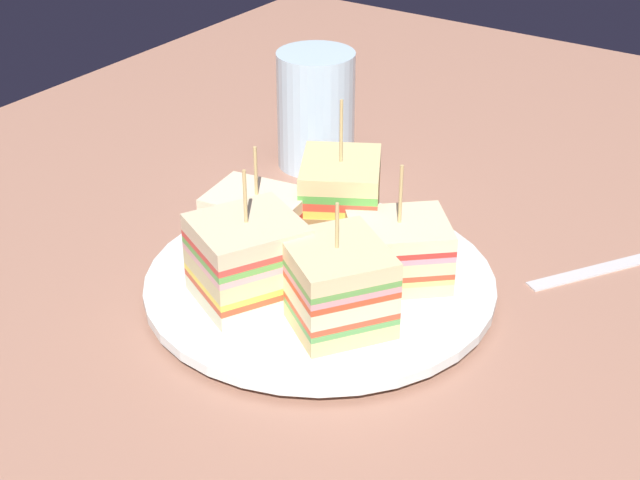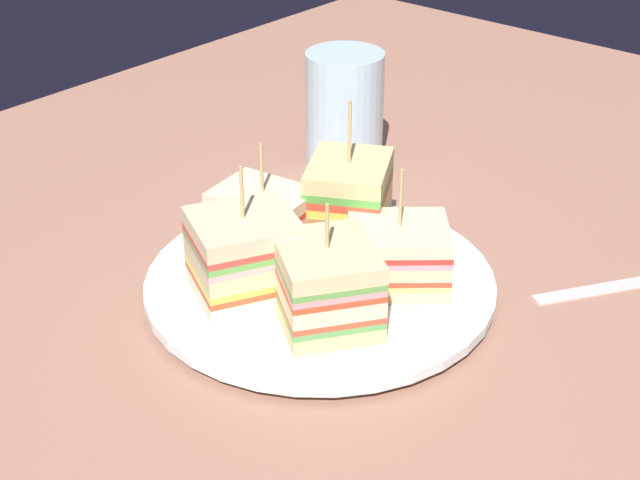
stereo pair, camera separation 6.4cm
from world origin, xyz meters
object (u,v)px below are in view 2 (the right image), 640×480
(sandwich_wedge_4, at_px, (348,204))
(chip_pile, at_px, (332,268))
(sandwich_wedge_3, at_px, (397,255))
(sandwich_wedge_2, at_px, (327,285))
(sandwich_wedge_0, at_px, (265,222))
(plate, at_px, (320,284))
(drinking_glass, at_px, (344,118))
(sandwich_wedge_1, at_px, (245,256))

(sandwich_wedge_4, distance_m, chip_pile, 0.07)
(sandwich_wedge_3, bearing_deg, sandwich_wedge_2, 42.91)
(sandwich_wedge_0, xyz_separation_m, chip_pile, (0.01, 0.07, -0.01))
(plate, height_order, chip_pile, chip_pile)
(drinking_glass, bearing_deg, chip_pile, 37.41)
(sandwich_wedge_0, bearing_deg, sandwich_wedge_4, 44.78)
(sandwich_wedge_4, relative_size, drinking_glass, 1.08)
(sandwich_wedge_3, xyz_separation_m, drinking_glass, (-0.15, -0.17, 0.01))
(sandwich_wedge_0, xyz_separation_m, sandwich_wedge_2, (0.04, 0.09, 0.00))
(sandwich_wedge_0, bearing_deg, sandwich_wedge_1, -68.55)
(sandwich_wedge_0, bearing_deg, sandwich_wedge_3, 7.50)
(sandwich_wedge_1, bearing_deg, sandwich_wedge_4, 21.84)
(sandwich_wedge_3, xyz_separation_m, sandwich_wedge_4, (-0.02, -0.06, 0.01))
(sandwich_wedge_0, height_order, chip_pile, sandwich_wedge_0)
(sandwich_wedge_4, bearing_deg, plate, -11.24)
(sandwich_wedge_1, height_order, drinking_glass, sandwich_wedge_1)
(sandwich_wedge_0, xyz_separation_m, sandwich_wedge_4, (-0.05, 0.04, 0.01))
(sandwich_wedge_0, distance_m, sandwich_wedge_3, 0.10)
(sandwich_wedge_4, bearing_deg, sandwich_wedge_1, -34.58)
(sandwich_wedge_0, height_order, sandwich_wedge_2, same)
(sandwich_wedge_4, xyz_separation_m, chip_pile, (0.06, 0.03, -0.02))
(sandwich_wedge_1, bearing_deg, drinking_glass, 51.04)
(sandwich_wedge_2, xyz_separation_m, chip_pile, (-0.03, -0.02, -0.01))
(sandwich_wedge_4, bearing_deg, sandwich_wedge_2, 2.43)
(sandwich_wedge_1, relative_size, drinking_glass, 0.91)
(sandwich_wedge_2, distance_m, drinking_glass, 0.27)
(sandwich_wedge_2, bearing_deg, sandwich_wedge_4, -23.45)
(sandwich_wedge_2, xyz_separation_m, sandwich_wedge_4, (-0.09, -0.05, 0.01))
(sandwich_wedge_0, xyz_separation_m, sandwich_wedge_3, (-0.03, 0.10, -0.00))
(plate, height_order, sandwich_wedge_2, sandwich_wedge_2)
(sandwich_wedge_4, height_order, chip_pile, sandwich_wedge_4)
(sandwich_wedge_2, bearing_deg, sandwich_wedge_3, -60.69)
(sandwich_wedge_0, distance_m, drinking_glass, 0.19)
(sandwich_wedge_0, relative_size, sandwich_wedge_4, 0.77)
(sandwich_wedge_1, height_order, chip_pile, sandwich_wedge_1)
(plate, bearing_deg, sandwich_wedge_0, -91.22)
(sandwich_wedge_0, distance_m, sandwich_wedge_4, 0.06)
(sandwich_wedge_2, bearing_deg, sandwich_wedge_0, 12.02)
(plate, bearing_deg, drinking_glass, -145.01)
(sandwich_wedge_1, xyz_separation_m, drinking_glass, (-0.22, -0.10, 0.00))
(sandwich_wedge_2, bearing_deg, drinking_glass, -17.98)
(plate, height_order, sandwich_wedge_0, sandwich_wedge_0)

